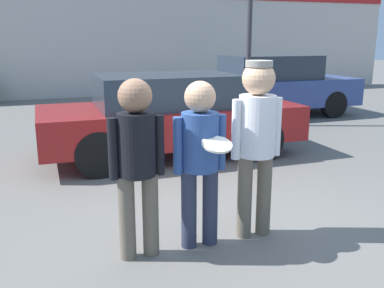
{
  "coord_description": "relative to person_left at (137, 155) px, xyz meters",
  "views": [
    {
      "loc": [
        -1.7,
        -3.95,
        1.99
      ],
      "look_at": [
        -0.34,
        -0.11,
        0.97
      ],
      "focal_mm": 40.0,
      "sensor_mm": 36.0,
      "label": 1
    }
  ],
  "objects": [
    {
      "name": "storefront_building",
      "position": [
        0.94,
        11.53,
        0.88
      ],
      "size": [
        24.0,
        0.22,
        3.66
      ],
      "color": "beige",
      "rests_on": "ground"
    },
    {
      "name": "person_left",
      "position": [
        0.0,
        0.0,
        0.0
      ],
      "size": [
        0.5,
        0.33,
        1.66
      ],
      "color": "#665B4C",
      "rests_on": "ground"
    },
    {
      "name": "parked_car_near",
      "position": [
        1.28,
        3.29,
        -0.26
      ],
      "size": [
        4.33,
        1.8,
        1.4
      ],
      "color": "maroon",
      "rests_on": "ground"
    },
    {
      "name": "person_middle_with_frisbee",
      "position": [
        0.6,
        0.02,
        -0.02
      ],
      "size": [
        0.52,
        0.57,
        1.61
      ],
      "color": "#2D3347",
      "rests_on": "ground"
    },
    {
      "name": "parked_car_far",
      "position": [
        4.91,
        6.23,
        -0.2
      ],
      "size": [
        4.33,
        1.9,
        1.56
      ],
      "color": "#334784",
      "rests_on": "ground"
    },
    {
      "name": "person_right",
      "position": [
        1.21,
        0.05,
        0.11
      ],
      "size": [
        0.53,
        0.36,
        1.78
      ],
      "color": "#665B4C",
      "rests_on": "ground"
    },
    {
      "name": "ground_plane",
      "position": [
        0.94,
        0.35,
        -0.98
      ],
      "size": [
        56.0,
        56.0,
        0.0
      ],
      "primitive_type": "plane",
      "color": "#66635E"
    }
  ]
}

